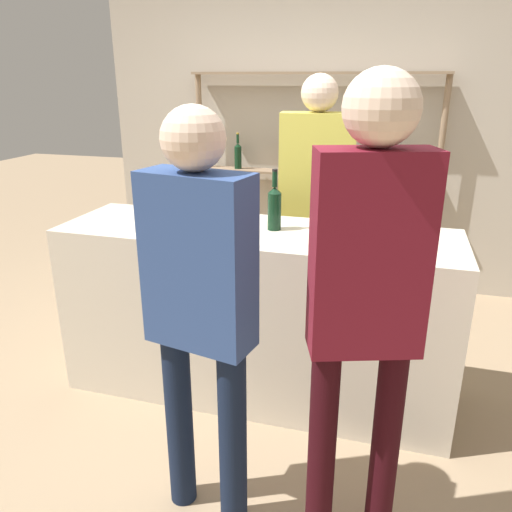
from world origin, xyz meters
TOP-DOWN VIEW (x-y plane):
  - ground_plane at (0.00, 0.00)m, footprint 16.00×16.00m
  - bar_counter at (0.00, 0.00)m, footprint 2.20×0.66m
  - back_wall at (0.00, 1.93)m, footprint 3.80×0.12m
  - back_shelf at (0.01, 1.75)m, footprint 2.10×0.18m
  - counter_bottle_0 at (0.50, 0.11)m, footprint 0.08×0.08m
  - counter_bottle_1 at (0.09, 0.04)m, footprint 0.07×0.07m
  - counter_bottle_2 at (-0.22, -0.21)m, footprint 0.08×0.08m
  - wine_glass at (-0.19, 0.02)m, footprint 0.07×0.07m
  - ice_bucket at (0.50, -0.10)m, footprint 0.21×0.21m
  - server_behind_counter at (0.19, 0.79)m, footprint 0.51×0.27m
  - customer_center at (0.05, -0.94)m, footprint 0.44×0.26m
  - customer_right at (0.65, -0.91)m, footprint 0.42×0.28m

SIDE VIEW (x-z plane):
  - ground_plane at x=0.00m, z-range 0.00..0.00m
  - bar_counter at x=0.00m, z-range 0.00..1.00m
  - customer_center at x=0.05m, z-range 0.17..1.88m
  - server_behind_counter at x=0.19m, z-range 0.16..1.98m
  - customer_right at x=0.65m, z-range 0.20..2.03m
  - ice_bucket at x=0.50m, z-range 1.00..1.23m
  - counter_bottle_0 at x=0.50m, z-range 0.96..1.29m
  - wine_glass at x=-0.19m, z-range 1.04..1.22m
  - counter_bottle_1 at x=0.09m, z-range 0.97..1.30m
  - counter_bottle_2 at x=-0.22m, z-range 0.96..1.30m
  - back_shelf at x=0.01m, z-range 0.30..2.13m
  - back_wall at x=0.00m, z-range 0.00..2.80m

